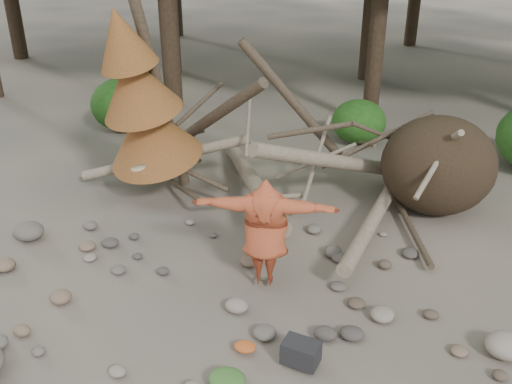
# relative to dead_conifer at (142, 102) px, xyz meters

# --- Properties ---
(ground) EXTENTS (120.00, 120.00, 0.00)m
(ground) POSITION_rel_dead_conifer_xyz_m (3.12, -3.37, -2.11)
(ground) COLOR #514C44
(ground) RESTS_ON ground
(deadfall_pile) EXTENTS (8.55, 5.24, 3.30)m
(deadfall_pile) POSITION_rel_dead_conifer_xyz_m (5.13, 0.87, -1.16)
(deadfall_pile) COLOR #332619
(deadfall_pile) RESTS_ON ground
(dead_conifer) EXTENTS (2.06, 2.16, 4.35)m
(dead_conifer) POSITION_rel_dead_conifer_xyz_m (0.00, 0.00, 0.00)
(dead_conifer) COLOR #4C3F30
(dead_conifer) RESTS_ON ground
(bush_left) EXTENTS (1.80, 1.80, 1.44)m
(bush_left) POSITION_rel_dead_conifer_xyz_m (-2.38, 3.83, -1.39)
(bush_left) COLOR #1E4B14
(bush_left) RESTS_ON ground
(bush_mid) EXTENTS (1.40, 1.40, 1.12)m
(bush_mid) POSITION_rel_dead_conifer_xyz_m (3.92, 4.43, -1.55)
(bush_mid) COLOR #285F1B
(bush_mid) RESTS_ON ground
(frisbee_thrower) EXTENTS (3.44, 0.85, 1.81)m
(frisbee_thrower) POSITION_rel_dead_conifer_xyz_m (3.04, -2.38, -1.13)
(frisbee_thrower) COLOR #AE4727
(frisbee_thrower) RESTS_ON ground
(backpack) EXTENTS (0.53, 0.41, 0.32)m
(backpack) POSITION_rel_dead_conifer_xyz_m (3.92, -4.04, -1.95)
(backpack) COLOR black
(backpack) RESTS_ON ground
(cloth_green) EXTENTS (0.48, 0.40, 0.18)m
(cloth_green) POSITION_rel_dead_conifer_xyz_m (3.10, -4.66, -2.02)
(cloth_green) COLOR #396829
(cloth_green) RESTS_ON ground
(cloth_orange) EXTENTS (0.30, 0.25, 0.11)m
(cloth_orange) POSITION_rel_dead_conifer_xyz_m (3.14, -3.99, -2.06)
(cloth_orange) COLOR #BA5120
(cloth_orange) RESTS_ON ground
(boulder_mid_right) EXTENTS (0.56, 0.50, 0.33)m
(boulder_mid_right) POSITION_rel_dead_conifer_xyz_m (6.58, -3.17, -1.94)
(boulder_mid_right) COLOR gray
(boulder_mid_right) RESTS_ON ground
(boulder_mid_left) EXTENTS (0.56, 0.50, 0.34)m
(boulder_mid_left) POSITION_rel_dead_conifer_xyz_m (-1.50, -2.05, -1.94)
(boulder_mid_left) COLOR #5F5850
(boulder_mid_left) RESTS_ON ground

